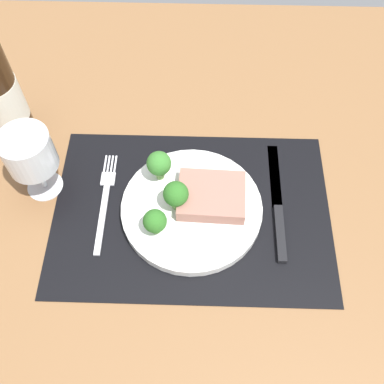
{
  "coord_description": "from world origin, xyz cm",
  "views": [
    {
      "loc": [
        1.09,
        -37.2,
        65.96
      ],
      "look_at": [
        -0.03,
        2.71,
        1.9
      ],
      "focal_mm": 42.65,
      "sensor_mm": 36.0,
      "label": 1
    }
  ],
  "objects_px": {
    "fork": "(105,201)",
    "wine_glass": "(30,155)",
    "plate": "(192,209)",
    "knife": "(278,209)",
    "steak": "(211,196)"
  },
  "relations": [
    {
      "from": "fork",
      "to": "wine_glass",
      "type": "bearing_deg",
      "value": 163.24
    },
    {
      "from": "plate",
      "to": "knife",
      "type": "relative_size",
      "value": 1.0
    },
    {
      "from": "plate",
      "to": "knife",
      "type": "xyz_separation_m",
      "value": [
        0.14,
        0.01,
        -0.0
      ]
    },
    {
      "from": "fork",
      "to": "wine_glass",
      "type": "relative_size",
      "value": 1.46
    },
    {
      "from": "steak",
      "to": "wine_glass",
      "type": "distance_m",
      "value": 0.29
    },
    {
      "from": "knife",
      "to": "wine_glass",
      "type": "bearing_deg",
      "value": 175.65
    },
    {
      "from": "steak",
      "to": "fork",
      "type": "xyz_separation_m",
      "value": [
        -0.18,
        0.0,
        -0.03
      ]
    },
    {
      "from": "knife",
      "to": "steak",
      "type": "bearing_deg",
      "value": 177.31
    },
    {
      "from": "fork",
      "to": "knife",
      "type": "bearing_deg",
      "value": -3.28
    },
    {
      "from": "plate",
      "to": "fork",
      "type": "relative_size",
      "value": 1.2
    },
    {
      "from": "wine_glass",
      "to": "steak",
      "type": "bearing_deg",
      "value": -6.15
    },
    {
      "from": "fork",
      "to": "wine_glass",
      "type": "distance_m",
      "value": 0.14
    },
    {
      "from": "plate",
      "to": "wine_glass",
      "type": "relative_size",
      "value": 1.76
    },
    {
      "from": "steak",
      "to": "wine_glass",
      "type": "bearing_deg",
      "value": 173.85
    },
    {
      "from": "steak",
      "to": "fork",
      "type": "distance_m",
      "value": 0.18
    }
  ]
}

